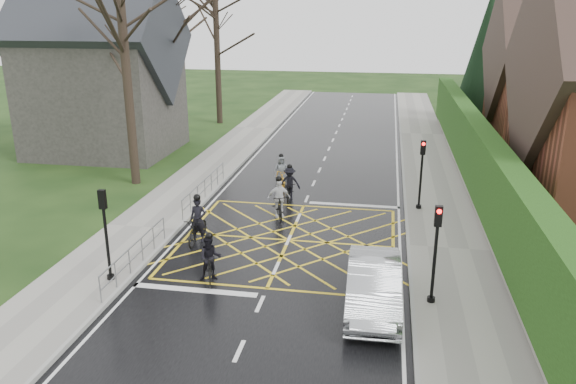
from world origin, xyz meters
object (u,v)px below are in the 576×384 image
(cyclist_rear, at_px, (198,227))
(cyclist_lead, at_px, (281,174))
(cyclist_mid, at_px, (289,187))
(cyclist_front, at_px, (279,202))
(cyclist_back, at_px, (210,263))
(car, at_px, (374,285))

(cyclist_rear, bearing_deg, cyclist_lead, 77.03)
(cyclist_rear, xyz_separation_m, cyclist_mid, (2.59, 5.57, 0.00))
(cyclist_front, bearing_deg, cyclist_lead, 80.14)
(cyclist_back, xyz_separation_m, cyclist_mid, (1.15, 8.58, -0.02))
(cyclist_back, bearing_deg, cyclist_front, 61.86)
(cyclist_mid, xyz_separation_m, car, (4.18, -9.45, 0.12))
(cyclist_mid, height_order, cyclist_front, cyclist_front)
(cyclist_back, height_order, cyclist_front, cyclist_front)
(cyclist_lead, height_order, car, cyclist_lead)
(cyclist_front, distance_m, cyclist_lead, 4.63)
(cyclist_back, relative_size, car, 0.39)
(car, bearing_deg, cyclist_back, 169.20)
(cyclist_mid, bearing_deg, cyclist_lead, 105.01)
(cyclist_rear, distance_m, cyclist_front, 4.02)
(cyclist_front, xyz_separation_m, car, (4.22, -6.99, 0.06))
(cyclist_back, xyz_separation_m, cyclist_front, (1.11, 6.12, 0.04))
(cyclist_mid, distance_m, cyclist_lead, 2.25)
(cyclist_back, xyz_separation_m, cyclist_lead, (0.36, 10.68, -0.07))
(cyclist_back, xyz_separation_m, car, (5.33, -0.87, 0.10))
(cyclist_mid, xyz_separation_m, cyclist_front, (-0.04, -2.46, 0.06))
(cyclist_front, bearing_deg, cyclist_rear, -148.61)
(cyclist_back, bearing_deg, cyclist_rear, 97.59)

